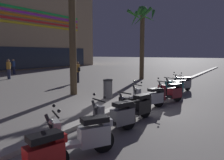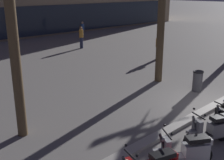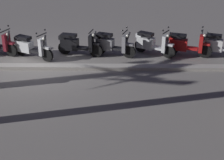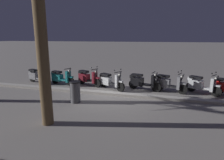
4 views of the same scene
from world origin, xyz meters
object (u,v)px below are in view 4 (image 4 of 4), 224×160
Objects in this scene: scooter_silver_mid_rear at (201,85)px; scooter_teal_lead_nearest at (61,77)px; scooter_grey_far_back at (37,76)px; scooter_grey_mid_centre at (168,83)px; scooter_silver_second_in_line at (110,81)px; scooter_black_tail_end at (142,82)px; litter_bin at (75,92)px; scooter_maroon_last_in_row at (87,78)px.

scooter_teal_lead_nearest is (7.80, 0.28, -0.02)m from scooter_silver_mid_rear.
scooter_grey_far_back is (9.49, 0.29, -0.01)m from scooter_silver_mid_rear.
scooter_grey_far_back is at bearing 1.72° from scooter_silver_mid_rear.
scooter_grey_mid_centre is 1.01× the size of scooter_silver_second_in_line.
scooter_black_tail_end and scooter_teal_lead_nearest have the same top height.
scooter_silver_second_in_line reaches higher than scooter_teal_lead_nearest.
scooter_teal_lead_nearest is at bearing -2.42° from scooter_silver_second_in_line.
litter_bin is (-3.97, 2.66, 0.04)m from scooter_grey_far_back.
scooter_grey_mid_centre is at bearing -178.67° from scooter_teal_lead_nearest.
scooter_silver_second_in_line reaches higher than scooter_black_tail_end.
scooter_silver_mid_rear is 0.89× the size of scooter_grey_far_back.
scooter_maroon_last_in_row is (6.20, -0.01, 0.00)m from scooter_silver_mid_rear.
scooter_teal_lead_nearest is at bearing 10.05° from scooter_maroon_last_in_row.
scooter_teal_lead_nearest is 1.87× the size of litter_bin.
scooter_silver_second_in_line is 0.96× the size of scooter_grey_far_back.
scooter_grey_mid_centre and scooter_grey_far_back have the same top height.
scooter_silver_mid_rear is 9.50m from scooter_grey_far_back.
litter_bin is at bearing 71.94° from scooter_silver_second_in_line.
scooter_silver_second_in_line is at bearing 177.58° from scooter_teal_lead_nearest.
scooter_silver_mid_rear is at bearing -177.97° from scooter_teal_lead_nearest.
scooter_silver_mid_rear is 0.93× the size of scooter_silver_second_in_line.
scooter_grey_far_back reaches higher than scooter_teal_lead_nearest.
scooter_silver_second_in_line is at bearing 8.72° from scooter_black_tail_end.
scooter_black_tail_end is (1.36, 0.01, -0.01)m from scooter_grey_mid_centre.
scooter_black_tail_end is 1.08× the size of scooter_silver_second_in_line.
scooter_grey_far_back is at bearing 1.11° from scooter_grey_mid_centre.
scooter_silver_mid_rear and scooter_silver_second_in_line have the same top height.
scooter_silver_mid_rear reaches higher than scooter_teal_lead_nearest.
scooter_grey_far_back is (4.79, -0.12, 0.00)m from scooter_silver_second_in_line.
scooter_grey_mid_centre reaches higher than scooter_teal_lead_nearest.
scooter_grey_mid_centre and scooter_maroon_last_in_row have the same top height.
scooter_grey_mid_centre is 3.12m from scooter_silver_second_in_line.
scooter_teal_lead_nearest is at bearing 1.33° from scooter_grey_mid_centre.
litter_bin is at bearing 130.44° from scooter_teal_lead_nearest.
scooter_maroon_last_in_row reaches higher than scooter_teal_lead_nearest.
scooter_maroon_last_in_row is 3.31m from scooter_grey_far_back.
litter_bin is (-2.28, 2.67, 0.04)m from scooter_teal_lead_nearest.
scooter_silver_mid_rear is at bearing -175.24° from scooter_grey_mid_centre.
scooter_silver_mid_rear and scooter_grey_mid_centre have the same top height.
scooter_grey_far_back is at bearing 5.08° from scooter_maroon_last_in_row.
scooter_silver_second_in_line and scooter_grey_far_back have the same top height.
scooter_silver_second_in_line is at bearing 164.50° from scooter_maroon_last_in_row.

